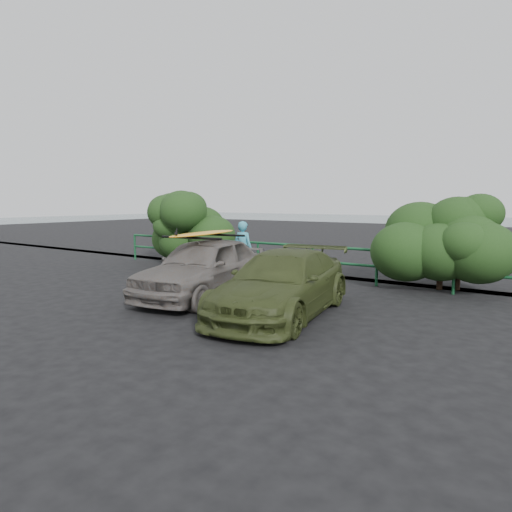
{
  "coord_description": "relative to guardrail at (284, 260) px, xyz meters",
  "views": [
    {
      "loc": [
        7.38,
        -7.14,
        2.34
      ],
      "look_at": [
        1.52,
        1.28,
        1.11
      ],
      "focal_mm": 32.0,
      "sensor_mm": 36.0,
      "label": 1
    }
  ],
  "objects": [
    {
      "name": "man",
      "position": [
        -1.09,
        -0.67,
        0.34
      ],
      "size": [
        0.64,
        0.43,
        1.72
      ],
      "primitive_type": "imported",
      "rotation": [
        0.0,
        0.0,
        3.16
      ],
      "color": "teal",
      "rests_on": "ground"
    },
    {
      "name": "ocean",
      "position": [
        0.0,
        55.0,
        -0.52
      ],
      "size": [
        200.0,
        200.0,
        0.0
      ],
      "primitive_type": "plane",
      "color": "slate",
      "rests_on": "ground"
    },
    {
      "name": "shrub_left",
      "position": [
        -4.8,
        0.4,
        0.74
      ],
      "size": [
        3.2,
        2.4,
        2.52
      ],
      "primitive_type": null,
      "color": "#1F3D16",
      "rests_on": "ground"
    },
    {
      "name": "guardrail",
      "position": [
        0.0,
        0.0,
        0.0
      ],
      "size": [
        14.0,
        0.08,
        1.04
      ],
      "primitive_type": null,
      "color": "#164D29",
      "rests_on": "ground"
    },
    {
      "name": "sedan",
      "position": [
        0.07,
        -3.85,
        0.22
      ],
      "size": [
        2.35,
        4.54,
        1.48
      ],
      "primitive_type": "imported",
      "rotation": [
        0.0,
        0.0,
        0.15
      ],
      "color": "#635D59",
      "rests_on": "ground"
    },
    {
      "name": "shrub_right",
      "position": [
        5.0,
        0.5,
        0.68
      ],
      "size": [
        3.2,
        2.4,
        2.41
      ],
      "primitive_type": null,
      "color": "#1F3D16",
      "rests_on": "ground"
    },
    {
      "name": "ground",
      "position": [
        0.0,
        -5.0,
        -0.52
      ],
      "size": [
        80.0,
        80.0,
        0.0
      ],
      "primitive_type": "plane",
      "color": "black"
    },
    {
      "name": "roof_rack",
      "position": [
        0.07,
        -3.85,
        0.98
      ],
      "size": [
        1.79,
        1.37,
        0.05
      ],
      "primitive_type": null,
      "rotation": [
        0.0,
        0.0,
        0.15
      ],
      "color": "black",
      "rests_on": "sedan"
    },
    {
      "name": "olive_vehicle",
      "position": [
        2.56,
        -4.28,
        0.14
      ],
      "size": [
        2.56,
        4.77,
        1.32
      ],
      "primitive_type": "imported",
      "rotation": [
        0.0,
        0.0,
        0.16
      ],
      "color": "#343F1C",
      "rests_on": "ground"
    },
    {
      "name": "surfboard",
      "position": [
        0.07,
        -3.85,
        1.05
      ],
      "size": [
        0.94,
        2.73,
        0.08
      ],
      "primitive_type": "ellipsoid",
      "rotation": [
        0.0,
        0.0,
        0.15
      ],
      "color": "orange",
      "rests_on": "roof_rack"
    }
  ]
}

